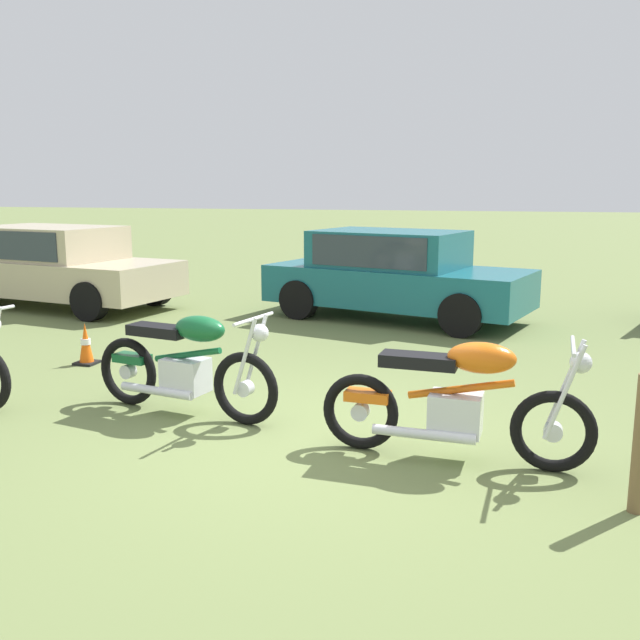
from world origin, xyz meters
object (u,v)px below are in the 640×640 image
object	(u,v)px
car_teal	(394,270)
traffic_cone	(86,345)
motorcycle_green	(185,364)
motorcycle_orange	(457,401)
car_beige	(52,262)

from	to	relation	value
car_teal	traffic_cone	distance (m)	5.05
motorcycle_green	traffic_cone	xyz separation A→B (m)	(-2.04, 1.42, -0.25)
motorcycle_orange	car_teal	bearing A→B (deg)	107.30
motorcycle_green	traffic_cone	bearing A→B (deg)	155.62
motorcycle_green	traffic_cone	world-z (taller)	motorcycle_green
motorcycle_green	car_beige	distance (m)	7.12
car_teal	car_beige	bearing A→B (deg)	-160.93
motorcycle_orange	car_beige	size ratio (longest dim) A/B	0.45
motorcycle_green	traffic_cone	size ratio (longest dim) A/B	3.96
motorcycle_green	car_teal	bearing A→B (deg)	89.77
motorcycle_orange	car_beige	bearing A→B (deg)	147.25
motorcycle_orange	car_teal	size ratio (longest dim) A/B	0.48
motorcycle_green	car_beige	bearing A→B (deg)	146.12
car_beige	traffic_cone	size ratio (longest dim) A/B	9.35
motorcycle_orange	traffic_cone	distance (m)	4.96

